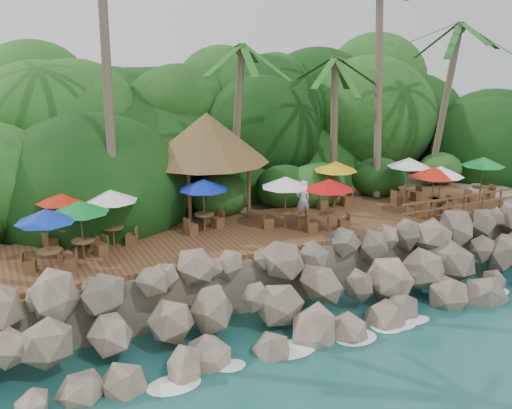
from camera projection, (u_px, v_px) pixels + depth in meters
name	position (u px, v px, depth m)	size (l,w,h in m)	color
ground	(332.00, 343.00, 19.99)	(140.00, 140.00, 0.00)	#19514F
land_base	(181.00, 200.00, 33.54)	(32.00, 25.20, 2.10)	gray
jungle_hill	(146.00, 188.00, 40.33)	(44.80, 28.00, 15.40)	#143811
seawall	(303.00, 291.00, 21.40)	(29.00, 4.00, 2.30)	gray
terrace	(256.00, 232.00, 24.57)	(26.00, 5.00, 0.20)	brown
jungle_foliage	(187.00, 222.00, 32.97)	(44.00, 16.00, 12.00)	#143811
foam_line	(327.00, 339.00, 20.24)	(25.20, 0.80, 0.06)	white
palapa	(207.00, 137.00, 26.00)	(5.58, 5.58, 4.60)	brown
dining_clusters	(284.00, 185.00, 24.36)	(22.23, 5.05, 2.24)	brown
railing	(474.00, 202.00, 26.46)	(8.30, 0.10, 1.00)	brown
waiter	(303.00, 200.00, 25.64)	(0.65, 0.43, 1.79)	white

